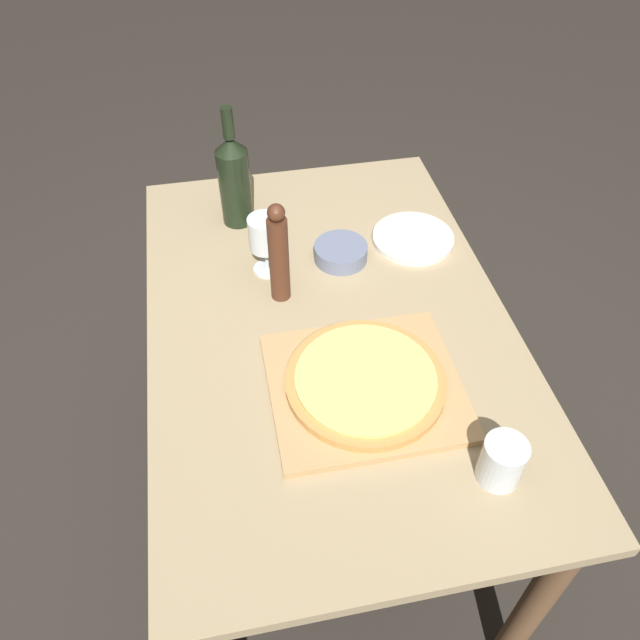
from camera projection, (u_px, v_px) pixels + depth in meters
name	position (u px, v px, depth m)	size (l,w,h in m)	color
ground_plane	(327.00, 486.00, 1.94)	(12.00, 12.00, 0.00)	#2D2823
dining_table	(329.00, 352.00, 1.48)	(0.81, 1.23, 0.74)	#9E8966
cutting_board	(365.00, 387.00, 1.26)	(0.38, 0.34, 0.02)	tan
pizza	(365.00, 380.00, 1.25)	(0.32, 0.32, 0.02)	#C68947
wine_bottle	(234.00, 179.00, 1.57)	(0.08, 0.08, 0.32)	black
pepper_mill	(279.00, 255.00, 1.37)	(0.05, 0.05, 0.26)	#4C2819
wine_glass	(265.00, 235.00, 1.45)	(0.08, 0.08, 0.15)	silver
small_bowl	(341.00, 252.00, 1.54)	(0.13, 0.13, 0.04)	slate
drinking_tumbler	(502.00, 461.00, 1.10)	(0.08, 0.08, 0.10)	silver
dinner_plate	(413.00, 238.00, 1.60)	(0.21, 0.21, 0.01)	silver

